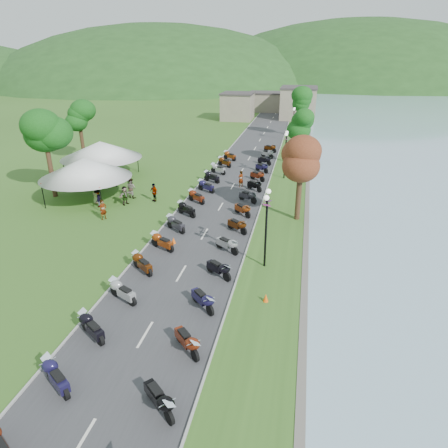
# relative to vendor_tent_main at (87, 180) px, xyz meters

# --- Properties ---
(road) EXTENTS (7.00, 120.00, 0.02)m
(road) POSITION_rel_vendor_tent_main_xyz_m (12.42, 12.74, -1.99)
(road) COLOR #3C3C3F
(road) RESTS_ON ground
(hills_backdrop) EXTENTS (360.00, 120.00, 76.00)m
(hills_backdrop) POSITION_rel_vendor_tent_main_xyz_m (12.42, 172.74, -2.00)
(hills_backdrop) COLOR #285621
(hills_backdrop) RESTS_ON ground
(far_building) EXTENTS (18.00, 16.00, 5.00)m
(far_building) POSITION_rel_vendor_tent_main_xyz_m (10.42, 57.74, 0.50)
(far_building) COLOR gray
(far_building) RESTS_ON ground
(moto_row_left) EXTENTS (2.60, 47.35, 1.10)m
(moto_row_left) POSITION_rel_vendor_tent_main_xyz_m (10.07, -5.11, -1.45)
(moto_row_left) COLOR #331411
(moto_row_left) RESTS_ON ground
(moto_row_right) EXTENTS (2.60, 46.69, 1.10)m
(moto_row_right) POSITION_rel_vendor_tent_main_xyz_m (14.68, 0.80, -1.45)
(moto_row_right) COLOR #331411
(moto_row_right) RESTS_ON ground
(vendor_tent_main) EXTENTS (5.49, 5.49, 4.00)m
(vendor_tent_main) POSITION_rel_vendor_tent_main_xyz_m (0.00, 0.00, 0.00)
(vendor_tent_main) COLOR white
(vendor_tent_main) RESTS_ON ground
(vendor_tent_side) EXTENTS (5.74, 5.74, 4.00)m
(vendor_tent_side) POSITION_rel_vendor_tent_main_xyz_m (-2.10, 7.06, 0.00)
(vendor_tent_side) COLOR white
(vendor_tent_side) RESTS_ON ground
(tree_park_left) EXTENTS (3.61, 3.61, 10.03)m
(tree_park_left) POSITION_rel_vendor_tent_main_xyz_m (-3.75, 0.34, 3.02)
(tree_park_left) COLOR #195D18
(tree_park_left) RESTS_ON ground
(tree_lakeside) EXTENTS (2.86, 2.86, 7.93)m
(tree_lakeside) POSITION_rel_vendor_tent_main_xyz_m (19.21, -0.80, 1.97)
(tree_lakeside) COLOR #195D18
(tree_lakeside) RESTS_ON ground
(pedestrian_a) EXTENTS (0.70, 0.76, 1.69)m
(pedestrian_a) POSITION_rel_vendor_tent_main_xyz_m (3.54, -4.03, -2.00)
(pedestrian_a) COLOR slate
(pedestrian_a) RESTS_ON ground
(pedestrian_b) EXTENTS (1.04, 0.79, 1.90)m
(pedestrian_b) POSITION_rel_vendor_tent_main_xyz_m (3.62, 1.46, -2.00)
(pedestrian_b) COLOR slate
(pedestrian_b) RESTS_ON ground
(pedestrian_c) EXTENTS (0.74, 1.14, 1.64)m
(pedestrian_c) POSITION_rel_vendor_tent_main_xyz_m (1.71, -1.47, -2.00)
(pedestrian_c) COLOR slate
(pedestrian_c) RESTS_ON ground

